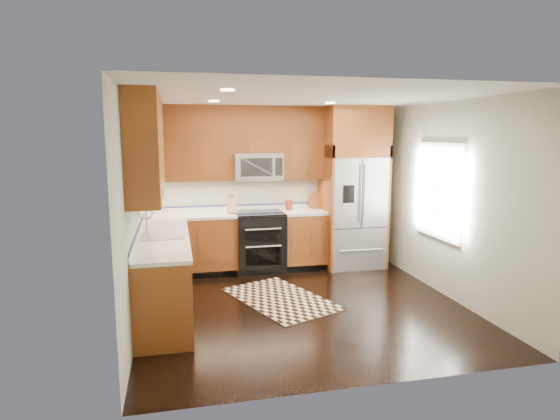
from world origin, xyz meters
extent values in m
plane|color=black|center=(0.00, 0.00, 0.00)|extent=(4.00, 4.00, 0.00)
cube|color=beige|center=(0.00, 2.00, 1.30)|extent=(4.00, 0.02, 2.60)
cube|color=beige|center=(-2.00, 0.00, 1.30)|extent=(0.02, 4.00, 2.60)
cube|color=beige|center=(2.00, 0.00, 1.30)|extent=(0.02, 4.00, 2.60)
cube|color=white|center=(1.98, 0.20, 1.40)|extent=(0.04, 1.10, 1.30)
cube|color=white|center=(1.97, 0.20, 1.40)|extent=(0.02, 0.95, 1.15)
cube|color=brown|center=(-1.31, 1.70, 0.45)|extent=(1.37, 0.60, 0.90)
cube|color=brown|center=(0.49, 1.70, 0.45)|extent=(0.72, 0.60, 0.90)
cube|color=brown|center=(-1.70, 0.20, 0.45)|extent=(0.60, 2.40, 0.90)
cube|color=white|center=(-0.57, 1.70, 0.92)|extent=(2.85, 0.62, 0.04)
cube|color=white|center=(-1.70, 0.20, 0.92)|extent=(0.62, 2.40, 0.04)
cube|color=brown|center=(-0.57, 1.83, 1.83)|extent=(2.85, 0.33, 0.75)
cube|color=brown|center=(-1.83, 0.20, 1.83)|extent=(0.33, 2.40, 0.75)
cube|color=brown|center=(-0.57, 1.83, 2.40)|extent=(2.85, 0.33, 0.40)
cube|color=brown|center=(-1.83, 0.20, 2.40)|extent=(0.33, 2.40, 0.40)
cube|color=black|center=(-0.25, 1.67, 0.46)|extent=(0.76, 0.64, 0.92)
cube|color=black|center=(-0.25, 1.67, 0.94)|extent=(0.76, 0.60, 0.02)
cube|color=black|center=(-0.25, 1.35, 0.62)|extent=(0.55, 0.01, 0.18)
cube|color=black|center=(-0.25, 1.35, 0.30)|extent=(0.55, 0.01, 0.28)
cylinder|color=#B2B2B7|center=(-0.25, 1.33, 0.74)|extent=(0.55, 0.02, 0.02)
cylinder|color=#B2B2B7|center=(-0.25, 1.33, 0.47)|extent=(0.55, 0.02, 0.02)
cube|color=#B2B2B7|center=(-0.25, 1.80, 1.66)|extent=(0.76, 0.40, 0.42)
cube|color=black|center=(-0.30, 1.60, 1.66)|extent=(0.50, 0.01, 0.28)
cube|color=#B2B2B7|center=(1.30, 1.63, 0.90)|extent=(0.90, 0.74, 1.80)
cube|color=black|center=(1.30, 1.26, 1.25)|extent=(0.01, 0.01, 1.08)
cube|color=black|center=(1.08, 1.25, 1.25)|extent=(0.18, 0.01, 0.28)
cube|color=brown|center=(0.83, 1.63, 1.00)|extent=(0.04, 0.74, 2.00)
cube|color=brown|center=(1.77, 1.63, 1.00)|extent=(0.04, 0.74, 2.00)
cube|color=brown|center=(1.30, 1.63, 2.20)|extent=(0.98, 0.74, 0.80)
cube|color=#B2B2B7|center=(-1.70, 0.20, 0.95)|extent=(0.50, 0.42, 0.02)
cylinder|color=#B2B2B7|center=(-1.90, 0.42, 1.08)|extent=(0.02, 0.02, 0.28)
torus|color=#B2B2B7|center=(-1.90, 0.34, 1.22)|extent=(0.18, 0.02, 0.18)
cube|color=black|center=(-0.22, 0.28, 0.01)|extent=(1.47, 1.83, 0.01)
cube|color=tan|center=(-0.69, 1.70, 1.06)|extent=(0.15, 0.18, 0.24)
cylinder|color=maroon|center=(0.26, 1.82, 1.02)|extent=(0.14, 0.14, 0.16)
cylinder|color=brown|center=(0.75, 1.88, 0.95)|extent=(0.33, 0.33, 0.02)
camera|label=1|loc=(-1.53, -5.50, 2.16)|focal=30.00mm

